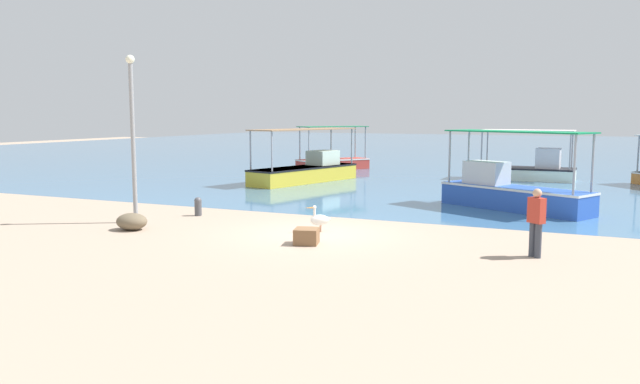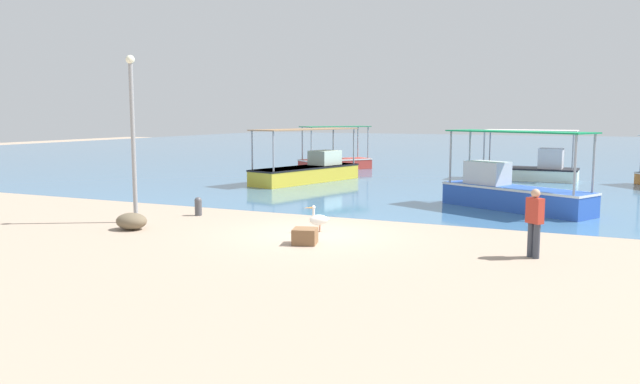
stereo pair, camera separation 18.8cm
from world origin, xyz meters
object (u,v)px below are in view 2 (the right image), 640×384
Objects in this scene: fishing_boat_outer at (511,191)px; mooring_bollard at (198,206)px; lamp_post at (133,129)px; cargo_crate at (305,236)px; fishing_boat_far_left at (532,168)px; net_pile at (131,221)px; pelican at (319,219)px; fishing_boat_far_right at (335,161)px; fishing_boat_near_left at (308,170)px; fisherman_standing at (534,221)px.

fishing_boat_outer is 8.91× the size of mooring_bollard.
cargo_crate is (6.47, -0.81, -2.80)m from lamp_post.
fishing_boat_outer reaches higher than fishing_boat_far_left.
net_pile is (-9.92, -8.98, -0.43)m from fishing_boat_outer.
fishing_boat_far_left reaches higher than pelican.
fishing_boat_far_right is 7.13× the size of cargo_crate.
fishing_boat_near_left is at bearing -150.90° from fishing_boat_far_left.
fishing_boat_far_left is at bearing 91.99° from fishing_boat_outer.
fishing_boat_outer is 11.32m from mooring_bollard.
fishing_boat_far_right is 22.97m from cargo_crate.
mooring_bollard is 1.00× the size of cargo_crate.
fishing_boat_far_right is 21.85m from net_pile.
lamp_post reaches higher than fishing_boat_far_right.
fishing_boat_far_right is at bearing 172.61° from fishing_boat_far_left.
net_pile is at bearing -95.36° from mooring_bollard.
pelican is (-4.59, -6.98, -0.31)m from fishing_boat_outer.
fishing_boat_near_left reaches higher than fisherman_standing.
fisherman_standing is (12.24, 0.04, -2.10)m from lamp_post.
fishing_boat_far_right is at bearing 96.63° from net_pile.
fishing_boat_near_left is 11.36m from mooring_bollard.
cargo_crate is (8.24, -21.44, -0.32)m from fishing_boat_far_right.
fishing_boat_far_right is at bearing 111.71° from pelican.
mooring_bollard is at bearing -83.94° from fishing_boat_near_left.
fishing_boat_far_right is 0.92× the size of fishing_boat_far_left.
fisherman_standing is (1.95, -19.02, 0.27)m from fishing_boat_far_left.
fishing_boat_near_left reaches higher than pelican.
fishing_boat_near_left is 8.70× the size of pelican.
fishing_boat_far_left is 11.17m from fishing_boat_outer.
cargo_crate is at bearing -115.74° from fishing_boat_outer.
mooring_bollard is at bearing -118.38° from fishing_boat_far_left.
fisherman_standing reaches higher than net_pile.
fishing_boat_outer is 5.92× the size of net_pile.
fishing_boat_outer is (0.39, -11.16, 0.05)m from fishing_boat_far_left.
lamp_post reaches higher than fishing_boat_far_left.
mooring_bollard is (-9.24, -17.11, -0.30)m from fishing_boat_far_left.
cargo_crate is at bearing -7.17° from lamp_post.
fishing_boat_near_left is at bearing 90.67° from lamp_post.
fishing_boat_far_right reaches higher than pelican.
fishing_boat_outer is at bearing -45.66° from fishing_boat_far_right.
fishing_boat_far_left is 7.75× the size of cargo_crate.
fishing_boat_outer is 9.69m from cargo_crate.
fishing_boat_outer is 8.02m from fisherman_standing.
mooring_bollard is at bearing 168.43° from pelican.
mooring_bollard is 6.10m from cargo_crate.
fishing_boat_far_left is 11.95m from fishing_boat_near_left.
mooring_bollard is (2.81, -18.67, -0.19)m from fishing_boat_far_right.
lamp_post is (-6.08, -0.92, 2.64)m from pelican.
fishing_boat_far_left is 5.17× the size of net_pile.
fisherman_standing is at bearing 5.55° from net_pile.
fishing_boat_outer is 13.48m from lamp_post.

